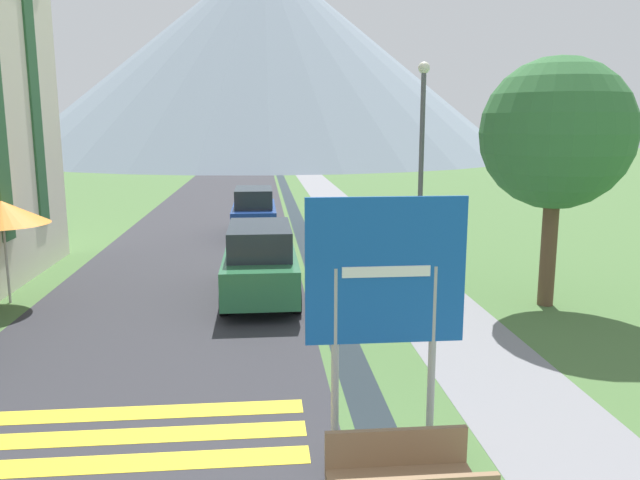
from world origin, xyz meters
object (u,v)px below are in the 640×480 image
parked_car_near (260,261)px  parked_car_far (254,212)px  road_sign (386,288)px  cafe_umbrella_rear_orange (2,213)px  streetlamp (421,161)px  tree_by_path (556,134)px

parked_car_near → parked_car_far: (-0.23, 8.69, -0.00)m
road_sign → parked_car_far: bearing=96.6°
cafe_umbrella_rear_orange → streetlamp: streetlamp is taller
road_sign → streetlamp: streetlamp is taller
streetlamp → parked_car_near: bearing=-178.3°
cafe_umbrella_rear_orange → tree_by_path: 12.79m
streetlamp → road_sign: bearing=-107.6°
parked_car_far → streetlamp: streetlamp is taller
parked_car_far → cafe_umbrella_rear_orange: cafe_umbrella_rear_orange is taller
road_sign → streetlamp: (2.32, 7.33, 1.18)m
parked_car_near → tree_by_path: (6.66, -1.23, 3.04)m
road_sign → parked_car_near: bearing=102.6°
parked_car_near → parked_car_far: same height
road_sign → cafe_umbrella_rear_orange: (-7.55, 7.34, 0.04)m
parked_car_near → streetlamp: size_ratio=0.81×
road_sign → cafe_umbrella_rear_orange: size_ratio=1.35×
cafe_umbrella_rear_orange → streetlamp: size_ratio=0.43×
parked_car_far → cafe_umbrella_rear_orange: 10.36m
parked_car_near → streetlamp: bearing=1.7°
streetlamp → tree_by_path: bearing=-26.4°
road_sign → tree_by_path: (5.04, 5.98, 1.83)m
cafe_umbrella_rear_orange → tree_by_path: (12.59, -1.36, 1.79)m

